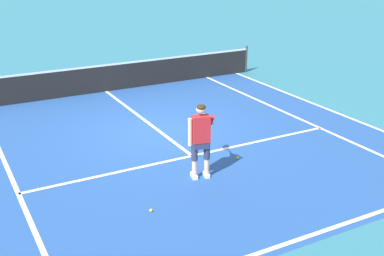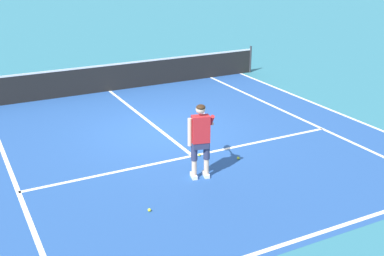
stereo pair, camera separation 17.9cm
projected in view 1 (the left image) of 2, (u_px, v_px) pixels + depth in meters
The scene contains 13 objects.
ground_plane at pixel (160, 132), 13.53m from camera, with size 80.00×80.00×0.00m, color teal.
court_inner_surface at pixel (171, 140), 12.95m from camera, with size 10.98×10.89×0.00m, color #234C93.
line_baseline at pixel (302, 238), 8.63m from camera, with size 10.98×0.10×0.01m, color white.
line_service at pixel (192, 156), 12.00m from camera, with size 8.23×0.10×0.01m, color white.
line_centre_service at pixel (141, 118), 14.64m from camera, with size 0.10×6.40×0.01m, color white.
line_singles_left at pixel (9, 172), 11.12m from camera, with size 0.10×10.49×0.01m, color white.
line_singles_right at pixel (294, 116), 14.78m from camera, with size 0.10×10.49×0.01m, color white.
line_doubles_right at pixel (328, 109), 15.39m from camera, with size 0.10×10.49×0.01m, color white.
tennis_net at pixel (105, 78), 17.10m from camera, with size 11.96×0.08×1.07m.
tennis_player at pixel (201, 136), 10.57m from camera, with size 0.83×1.06×1.71m.
tennis_ball_near_feet at pixel (199, 155), 11.99m from camera, with size 0.07×0.07×0.07m, color #CCE02D.
tennis_ball_by_baseline at pixel (151, 210), 9.48m from camera, with size 0.07×0.07×0.07m, color #CCE02D.
tennis_ball_mid_court at pixel (238, 158), 11.82m from camera, with size 0.07×0.07×0.07m, color #CCE02D.
Camera 1 is at (-5.22, -11.53, 4.86)m, focal length 45.77 mm.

